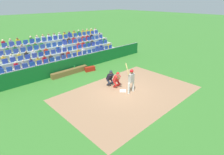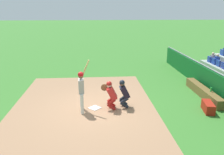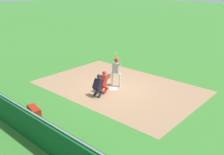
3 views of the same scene
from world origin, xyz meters
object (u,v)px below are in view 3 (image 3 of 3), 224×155
at_px(catcher_crouching, 104,81).
at_px(equipment_duffel_bag, 34,111).
at_px(home_plate_umpire, 98,84).
at_px(batter_at_plate, 116,69).
at_px(water_bottle_on_bench, 35,119).
at_px(dugout_bench, 44,130).
at_px(home_plate_marker, 113,89).

height_order(catcher_crouching, equipment_duffel_bag, catcher_crouching).
bearing_deg(home_plate_umpire, batter_at_plate, 98.98).
height_order(home_plate_umpire, equipment_duffel_bag, home_plate_umpire).
bearing_deg(batter_at_plate, home_plate_umpire, -81.02).
relative_size(water_bottle_on_bench, equipment_duffel_bag, 0.24).
bearing_deg(dugout_bench, home_plate_marker, 101.23).
xyz_separation_m(dugout_bench, water_bottle_on_bench, (-0.54, -0.08, 0.33)).
xyz_separation_m(batter_at_plate, water_bottle_on_bench, (0.77, -6.03, -0.54)).
bearing_deg(home_plate_marker, catcher_crouching, -96.88).
distance_m(batter_at_plate, home_plate_umpire, 1.88).
height_order(home_plate_marker, home_plate_umpire, home_plate_umpire).
height_order(batter_at_plate, catcher_crouching, batter_at_plate).
relative_size(batter_at_plate, dugout_bench, 0.63).
xyz_separation_m(water_bottle_on_bench, equipment_duffel_bag, (-1.20, 0.68, -0.34)).
bearing_deg(equipment_duffel_bag, home_plate_umpire, 89.51).
bearing_deg(water_bottle_on_bench, equipment_duffel_bag, 150.55).
relative_size(batter_at_plate, catcher_crouching, 1.71).
bearing_deg(equipment_duffel_bag, batter_at_plate, 96.42).
bearing_deg(home_plate_umpire, dugout_bench, -76.09).
distance_m(home_plate_marker, equipment_duffel_bag, 4.87).
bearing_deg(batter_at_plate, dugout_bench, -77.58).
bearing_deg(equipment_duffel_bag, catcher_crouching, 92.98).
distance_m(home_plate_umpire, equipment_duffel_bag, 3.64).
bearing_deg(home_plate_marker, dugout_bench, -78.77).
bearing_deg(water_bottle_on_bench, catcher_crouching, 97.31).
xyz_separation_m(home_plate_umpire, water_bottle_on_bench, (0.48, -4.21, -0.15)).
bearing_deg(catcher_crouching, home_plate_umpire, -76.82).
bearing_deg(dugout_bench, equipment_duffel_bag, 161.18).
bearing_deg(catcher_crouching, water_bottle_on_bench, -82.69).
xyz_separation_m(home_plate_umpire, equipment_duffel_bag, (-0.72, -3.53, -0.49)).
relative_size(home_plate_marker, dugout_bench, 0.13).
bearing_deg(home_plate_umpire, home_plate_marker, 92.36).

